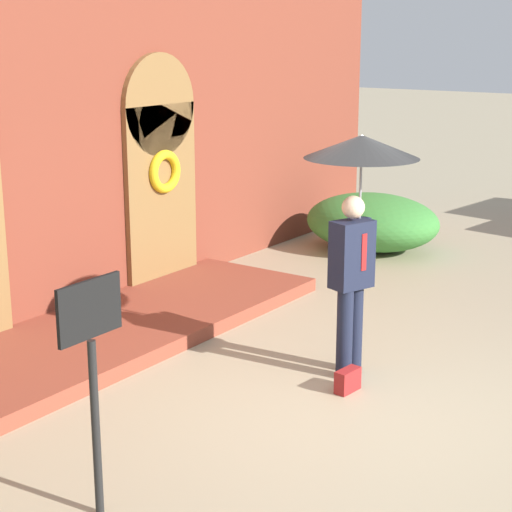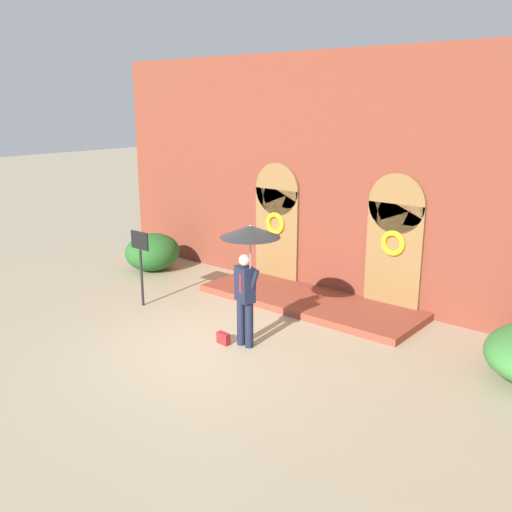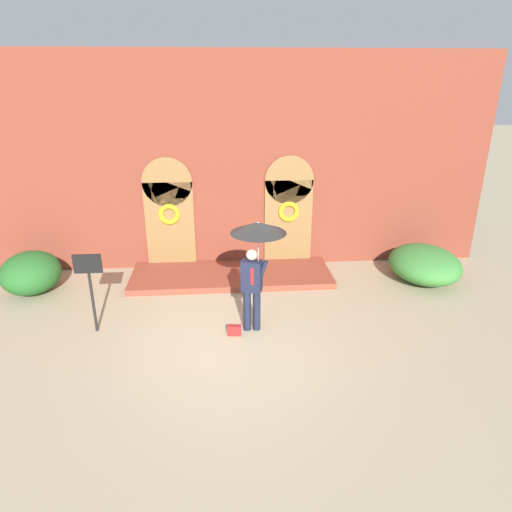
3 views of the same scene
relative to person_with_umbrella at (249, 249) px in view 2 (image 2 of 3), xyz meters
name	(u,v)px [view 2 (image 2 of 3)]	position (x,y,z in m)	size (l,w,h in m)	color
ground_plane	(217,347)	(-0.46, -0.41, -1.91)	(80.00, 80.00, 0.00)	tan
building_facade	(339,183)	(-0.46, 3.74, 0.77)	(14.00, 2.30, 5.60)	brown
person_with_umbrella	(249,249)	(0.00, 0.00, 0.00)	(1.10, 1.10, 2.36)	#191E33
handbag	(223,338)	(-0.48, -0.20, -1.80)	(0.28, 0.12, 0.22)	maroon
sign_post	(141,256)	(-3.34, 0.20, -0.75)	(0.56, 0.06, 1.72)	black
shrub_left	(153,252)	(-5.35, 2.21, -1.40)	(1.39, 1.54, 1.02)	#235B23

